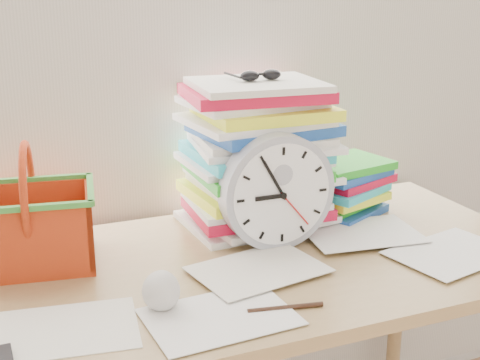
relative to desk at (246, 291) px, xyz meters
name	(u,v)px	position (x,y,z in m)	size (l,w,h in m)	color
curtain	(187,1)	(0.00, 0.38, 0.62)	(2.40, 0.01, 2.50)	beige
desk	(246,291)	(0.00, 0.00, 0.00)	(1.40, 0.70, 0.75)	olive
paper_stack	(257,154)	(0.12, 0.21, 0.26)	(0.36, 0.30, 0.37)	white
clock	(277,191)	(0.10, 0.05, 0.21)	(0.27, 0.27, 0.05)	#9D9FAB
sunglasses	(261,75)	(0.13, 0.21, 0.46)	(0.12, 0.10, 0.03)	black
book_stack	(348,187)	(0.38, 0.19, 0.15)	(0.25, 0.19, 0.14)	white
basket	(30,206)	(-0.44, 0.17, 0.21)	(0.27, 0.21, 0.27)	red
crumpled_ball	(161,290)	(-0.24, -0.14, 0.11)	(0.08, 0.08, 0.08)	silver
pen	(285,308)	(-0.02, -0.24, 0.08)	(0.01, 0.01, 0.15)	black
scattered_papers	(246,258)	(0.00, 0.00, 0.08)	(1.26, 0.42, 0.02)	white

